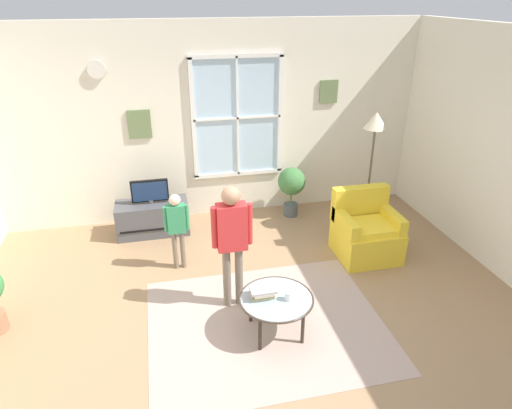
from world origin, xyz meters
The scene contains 14 objects.
ground_plane centered at (0.00, 0.00, -0.01)m, with size 6.82×5.80×0.02m, color #9E7A56.
back_wall centered at (0.01, 2.66, 1.44)m, with size 6.22×0.17×2.87m.
area_rug centered at (0.10, -0.16, 0.00)m, with size 2.45×2.03×0.01m, color tan.
tv_stand centered at (-1.01, 2.14, 0.24)m, with size 1.01×0.47×0.48m.
television centered at (-1.01, 2.14, 0.66)m, with size 0.52×0.08×0.35m.
armchair centered at (1.72, 0.92, 0.33)m, with size 0.76×0.74×0.87m.
coffee_table centered at (0.17, -0.29, 0.40)m, with size 0.76×0.76×0.43m.
book_stack centered at (0.04, -0.24, 0.48)m, with size 0.25×0.19×0.10m.
cup centered at (0.28, -0.35, 0.48)m, with size 0.08×0.08×0.10m, color white.
remote_near_books centered at (0.11, -0.18, 0.44)m, with size 0.04×0.14×0.02m, color black.
person_green_shirt centered at (-0.71, 1.13, 0.64)m, with size 0.31×0.14×1.02m.
person_red_shirt centered at (-0.17, 0.25, 0.90)m, with size 0.43×0.20×1.44m.
potted_plant_by_window centered at (1.10, 2.24, 0.52)m, with size 0.42×0.42×0.79m.
floor_lamp centered at (2.01, 1.53, 1.48)m, with size 0.32×0.32×1.76m.
Camera 1 is at (-0.83, -3.78, 3.20)m, focal length 31.41 mm.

